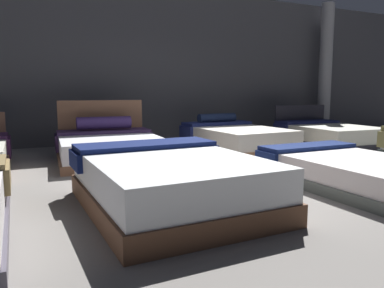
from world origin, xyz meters
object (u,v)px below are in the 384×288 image
bed_1 (171,181)px  bed_7 (328,134)px  bed_5 (109,146)px  support_pillar (325,70)px  bed_2 (349,170)px  bed_6 (236,139)px

bed_1 → bed_7: (4.79, 2.77, -0.04)m
bed_5 → bed_7: (4.78, -0.09, -0.01)m
support_pillar → bed_1: bearing=-144.5°
bed_2 → bed_6: bed_6 is taller
bed_2 → bed_5: bearing=127.7°
bed_1 → bed_6: 3.68m
bed_1 → bed_5: (0.01, 2.87, -0.03)m
bed_7 → support_pillar: size_ratio=0.62×
bed_2 → bed_6: (0.09, 2.82, 0.07)m
bed_1 → bed_2: size_ratio=1.03×
bed_7 → support_pillar: bearing=51.3°
bed_1 → support_pillar: (6.30, 4.50, 1.49)m
bed_5 → bed_6: 2.44m
bed_2 → bed_6: size_ratio=0.95×
bed_7 → bed_1: bearing=-147.4°
bed_6 → bed_7: size_ratio=1.00×
bed_1 → bed_6: size_ratio=0.98×
bed_1 → support_pillar: bearing=33.5°
bed_2 → support_pillar: support_pillar is taller
support_pillar → bed_6: bearing=-155.7°
bed_1 → bed_7: size_ratio=0.98×
bed_2 → bed_7: (2.44, 2.83, 0.04)m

